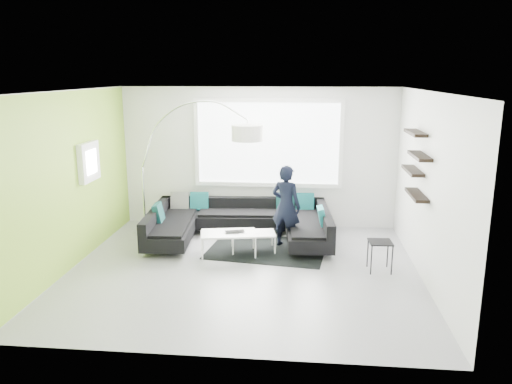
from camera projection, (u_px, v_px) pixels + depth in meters
ground at (243, 270)px, 7.93m from camera, size 5.50×5.50×0.00m
room_shell at (247, 156)px, 7.70m from camera, size 5.54×5.04×2.82m
sectional_sofa at (240, 225)px, 9.26m from camera, size 3.44×2.27×0.71m
rug at (267, 249)px, 8.87m from camera, size 2.20×1.73×0.01m
coffee_table at (241, 242)px, 8.67m from camera, size 1.31×0.90×0.39m
arc_lamp at (142, 168)px, 9.53m from camera, size 2.62×1.63×2.59m
side_table at (380, 256)px, 7.86m from camera, size 0.37×0.37×0.49m
person at (286, 206)px, 8.87m from camera, size 0.80×0.75×1.49m
laptop at (235, 232)px, 8.51m from camera, size 0.45×0.40×0.03m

